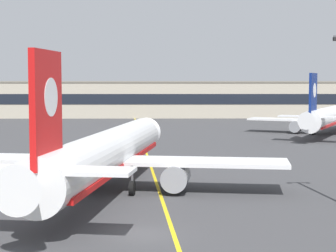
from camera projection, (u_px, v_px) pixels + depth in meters
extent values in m
plane|color=#3D3D3F|center=(142.00, 234.00, 36.22)|extent=(400.00, 400.00, 0.00)
cube|color=yellow|center=(151.00, 166.00, 66.13)|extent=(12.41, 179.61, 0.01)
cylinder|color=white|center=(108.00, 152.00, 50.75)|extent=(8.87, 36.17, 3.80)
cone|color=white|center=(145.00, 133.00, 69.83)|extent=(3.94, 3.09, 3.61)
cone|color=white|center=(26.00, 186.00, 31.54)|extent=(3.22, 3.18, 2.85)
cube|color=red|center=(108.00, 163.00, 50.83)|extent=(8.38, 33.31, 0.44)
cube|color=black|center=(142.00, 129.00, 67.90)|extent=(2.98, 1.49, 0.60)
cube|color=white|center=(109.00, 160.00, 51.41)|extent=(32.36, 9.29, 0.36)
cylinder|color=gray|center=(40.00, 174.00, 51.32)|extent=(2.79, 3.89, 2.30)
cylinder|color=black|center=(47.00, 171.00, 53.15)|extent=(1.96, 0.46, 1.95)
cylinder|color=gray|center=(176.00, 177.00, 49.71)|extent=(2.79, 3.89, 2.30)
cylinder|color=black|center=(178.00, 174.00, 51.54)|extent=(1.96, 0.46, 1.95)
cube|color=red|center=(47.00, 109.00, 34.79)|extent=(1.08, 4.81, 7.20)
cylinder|color=white|center=(48.00, 97.00, 35.03)|extent=(0.78, 2.44, 2.40)
cube|color=white|center=(44.00, 170.00, 34.47)|extent=(11.29, 4.33, 0.24)
cylinder|color=#4C4C51|center=(137.00, 154.00, 65.24)|extent=(0.24, 0.24, 1.60)
cylinder|color=black|center=(138.00, 163.00, 65.32)|extent=(0.52, 0.95, 0.90)
cylinder|color=#4C4C51|center=(73.00, 174.00, 49.24)|extent=(0.24, 0.24, 1.60)
cylinder|color=black|center=(73.00, 187.00, 49.33)|extent=(0.58, 1.34, 1.30)
cylinder|color=#4C4C51|center=(132.00, 175.00, 48.57)|extent=(0.24, 0.24, 1.60)
cylinder|color=black|center=(132.00, 188.00, 48.65)|extent=(0.58, 1.34, 1.30)
cylinder|color=white|center=(329.00, 117.00, 106.12)|extent=(18.75, 32.79, 3.67)
cone|color=white|center=(308.00, 120.00, 89.25)|extent=(3.67, 3.65, 2.75)
cube|color=red|center=(329.00, 122.00, 106.19)|extent=(17.45, 30.27, 0.43)
cube|color=white|center=(330.00, 121.00, 106.70)|extent=(29.76, 17.90, 0.35)
cylinder|color=gray|center=(297.00, 126.00, 108.51)|extent=(3.54, 4.10, 2.22)
cylinder|color=black|center=(299.00, 126.00, 110.12)|extent=(1.77, 1.00, 1.89)
cube|color=navy|center=(313.00, 95.00, 92.07)|extent=(2.41, 4.33, 6.96)
cylinder|color=white|center=(313.00, 90.00, 92.28)|extent=(1.41, 2.27, 2.32)
cube|color=white|center=(312.00, 117.00, 91.82)|extent=(10.72, 7.15, 0.23)
cylinder|color=#4C4C51|center=(313.00, 126.00, 105.59)|extent=(0.23, 0.23, 1.55)
cylinder|color=black|center=(313.00, 131.00, 105.68)|extent=(0.90, 1.30, 1.26)
cube|color=black|center=(336.00, 39.00, 44.01)|extent=(0.44, 0.36, 0.28)
cone|color=orange|center=(137.00, 162.00, 67.02)|extent=(0.36, 0.36, 0.55)
cylinder|color=white|center=(137.00, 162.00, 67.02)|extent=(0.23, 0.23, 0.07)
cube|color=orange|center=(137.00, 165.00, 67.04)|extent=(0.44, 0.44, 0.03)
cube|color=#B2A893|center=(159.00, 100.00, 160.15)|extent=(162.33, 12.00, 9.76)
cube|color=black|center=(159.00, 99.00, 154.09)|extent=(155.84, 0.12, 2.80)
cube|color=gray|center=(159.00, 82.00, 159.77)|extent=(162.73, 12.40, 0.40)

